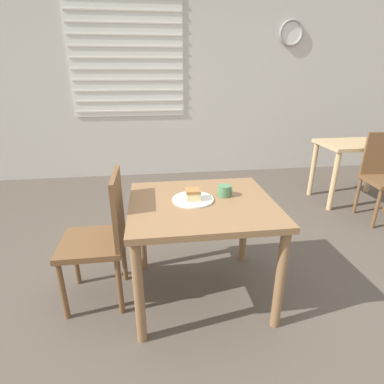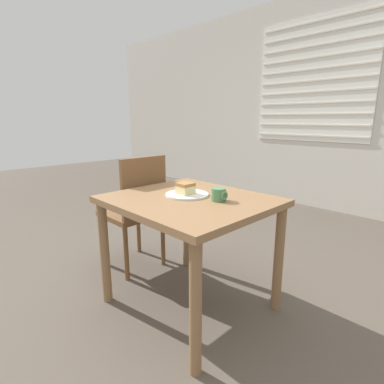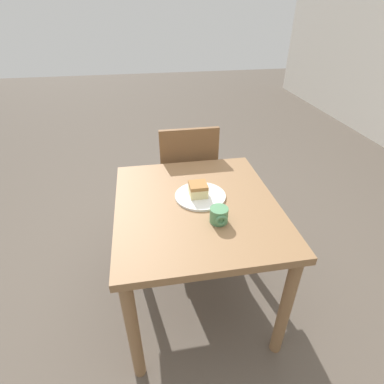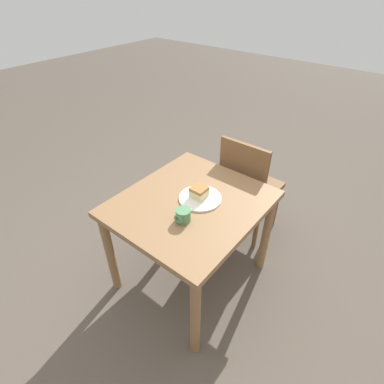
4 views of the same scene
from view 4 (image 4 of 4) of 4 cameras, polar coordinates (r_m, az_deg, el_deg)
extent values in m
plane|color=brown|center=(2.48, -3.41, -13.67)|extent=(14.00, 14.00, 0.00)
cube|color=olive|center=(1.90, -0.20, -2.24)|extent=(0.94, 0.84, 0.04)
cylinder|color=olive|center=(2.57, -0.70, -0.70)|extent=(0.06, 0.06, 0.69)
cylinder|color=olive|center=(2.16, -15.30, -11.39)|extent=(0.06, 0.06, 0.69)
cylinder|color=olive|center=(2.29, 13.94, -7.76)|extent=(0.06, 0.06, 0.69)
cylinder|color=olive|center=(1.82, 0.62, -22.83)|extent=(0.06, 0.06, 0.69)
cube|color=brown|center=(2.54, 11.25, 0.96)|extent=(0.42, 0.42, 0.04)
cylinder|color=brown|center=(2.77, 15.68, -2.68)|extent=(0.04, 0.04, 0.43)
cylinder|color=brown|center=(2.88, 9.39, 0.08)|extent=(0.04, 0.04, 0.43)
cylinder|color=brown|center=(2.51, 12.14, -6.77)|extent=(0.04, 0.04, 0.43)
cylinder|color=brown|center=(2.63, 5.39, -3.54)|extent=(0.04, 0.04, 0.43)
cube|color=brown|center=(2.26, 9.59, 3.86)|extent=(0.03, 0.39, 0.46)
cylinder|color=white|center=(1.91, 1.56, -1.17)|extent=(0.27, 0.27, 0.01)
cube|color=beige|center=(1.89, 1.32, -0.25)|extent=(0.09, 0.09, 0.05)
cube|color=#A3703D|center=(1.87, 1.34, 0.61)|extent=(0.09, 0.09, 0.02)
cylinder|color=#4C8456|center=(1.73, -1.68, -4.44)|extent=(0.09, 0.09, 0.08)
torus|color=#4C8456|center=(1.71, -2.62, -5.20)|extent=(0.02, 0.06, 0.06)
camera|label=1|loc=(3.08, -25.59, 26.54)|focal=28.00mm
camera|label=2|loc=(2.27, -51.02, 4.50)|focal=28.00mm
camera|label=3|loc=(1.21, -54.95, 7.76)|focal=28.00mm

